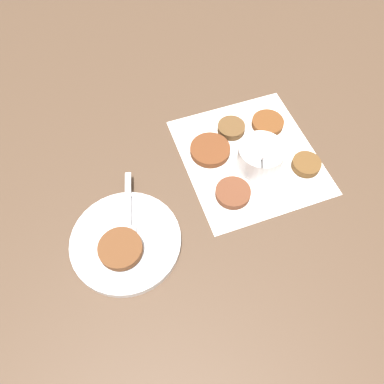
{
  "coord_description": "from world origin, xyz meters",
  "views": [
    {
      "loc": [
        -0.39,
        0.31,
        0.66
      ],
      "look_at": [
        -0.03,
        0.17,
        0.02
      ],
      "focal_mm": 35.0,
      "sensor_mm": 36.0,
      "label": 1
    }
  ],
  "objects_px": {
    "fritter_on_plate": "(120,249)",
    "sauce_bowl": "(260,157)",
    "serving_plate": "(126,241)",
    "fork": "(128,225)"
  },
  "relations": [
    {
      "from": "fork",
      "to": "serving_plate",
      "type": "bearing_deg",
      "value": 150.53
    },
    {
      "from": "sauce_bowl",
      "to": "fritter_on_plate",
      "type": "xyz_separation_m",
      "value": [
        -0.09,
        0.33,
        0.0
      ]
    },
    {
      "from": "fritter_on_plate",
      "to": "sauce_bowl",
      "type": "bearing_deg",
      "value": -74.13
    },
    {
      "from": "serving_plate",
      "to": "fork",
      "type": "height_order",
      "value": "fork"
    },
    {
      "from": "serving_plate",
      "to": "fork",
      "type": "relative_size",
      "value": 1.09
    },
    {
      "from": "sauce_bowl",
      "to": "fritter_on_plate",
      "type": "relative_size",
      "value": 1.34
    },
    {
      "from": "serving_plate",
      "to": "fork",
      "type": "bearing_deg",
      "value": -29.47
    },
    {
      "from": "sauce_bowl",
      "to": "fork",
      "type": "xyz_separation_m",
      "value": [
        -0.05,
        0.3,
        -0.0
      ]
    },
    {
      "from": "serving_plate",
      "to": "fritter_on_plate",
      "type": "xyz_separation_m",
      "value": [
        -0.02,
        0.01,
        0.02
      ]
    },
    {
      "from": "sauce_bowl",
      "to": "serving_plate",
      "type": "height_order",
      "value": "sauce_bowl"
    }
  ]
}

